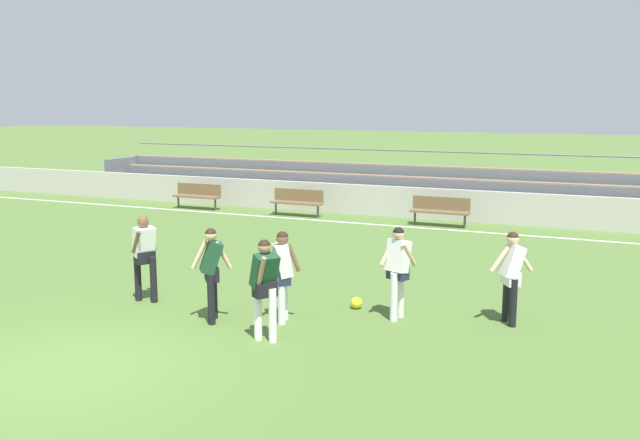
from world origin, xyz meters
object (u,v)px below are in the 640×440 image
Objects in this scene: player_white_trailing_run at (511,270)px; player_dark_on_ball at (212,266)px; player_white_overlapping at (283,269)px; soccer_ball at (356,303)px; player_white_challenging at (144,251)px; player_white_wide_right at (398,265)px; bench_centre_sideline at (298,200)px; bench_near_bin at (440,209)px; bench_far_right at (198,194)px; player_dark_deep_cover at (265,281)px; bleacher_stand at (386,184)px.

player_dark_on_ball reaches higher than player_white_trailing_run.
player_white_overlapping reaches higher than soccer_ball.
player_white_trailing_run is at bearing 11.60° from player_white_challenging.
player_white_trailing_run is (3.66, 1.44, 0.01)m from player_white_overlapping.
player_white_wide_right is at bearing 25.32° from player_dark_on_ball.
bench_centre_sideline is at bearing 120.83° from soccer_ball.
player_white_overlapping is 3.93m from player_white_trailing_run.
player_white_challenging reaches higher than player_white_overlapping.
player_dark_on_ball is (-1.53, -10.74, 0.44)m from bench_near_bin.
bench_far_right is 1.09× the size of player_white_wide_right.
player_white_overlapping is 1.00m from player_dark_deep_cover.
player_white_challenging is at bearing 178.55° from player_white_overlapping.
bench_far_right is 1.00× the size of bench_centre_sideline.
player_white_trailing_run is at bearing 4.43° from soccer_ball.
player_white_overlapping is 0.97× the size of player_dark_deep_cover.
bench_centre_sideline is at bearing 107.28° from player_dark_on_ball.
player_white_wide_right is at bearing 49.75° from player_dark_deep_cover.
player_dark_on_ball reaches higher than bench_near_bin.
bench_near_bin is 9.09m from soccer_ball.
player_white_wide_right is at bearing -18.67° from soccer_ball.
player_dark_on_ball is (7.30, -10.74, 0.44)m from bench_far_right.
bench_near_bin is 10.30m from player_white_overlapping.
player_white_wide_right is 1.02× the size of player_white_trailing_run.
player_dark_on_ball is at bearing -98.09° from bench_near_bin.
bleacher_stand is 14.29× the size of player_dark_deep_cover.
player_white_wide_right is at bearing -42.42° from bench_far_right.
player_dark_on_ball is (1.21, -13.85, 0.16)m from bleacher_stand.
player_white_trailing_run is (3.28, -8.85, 0.42)m from bench_near_bin.
bleacher_stand is 6.85m from bench_far_right.
bleacher_stand is at bearing 99.96° from player_white_overlapping.
player_white_wide_right is 1.27m from soccer_ball.
soccer_ball is at bearing -74.95° from bleacher_stand.
player_dark_deep_cover is 1.42m from player_dark_on_ball.
player_dark_on_ball is at bearing -16.33° from player_white_challenging.
bench_centre_sideline is 1.12× the size of player_white_overlapping.
bleacher_stand reaches higher than bench_near_bin.
bench_far_right is at bearing 124.20° from player_dark_on_ball.
player_white_challenging is at bearing -163.57° from soccer_ball.
player_white_wide_right reaches higher than soccer_ball.
player_dark_deep_cover reaches higher than player_white_trailing_run.
bench_near_bin is 10.86m from player_dark_on_ball.
bench_far_right is 8.83m from bench_near_bin.
player_white_challenging is 4.16m from soccer_ball.
bench_far_right is at bearing 127.39° from player_dark_deep_cover.
bench_near_bin is 9.44m from player_white_trailing_run.
bench_far_right is at bearing 180.00° from bench_centre_sideline.
player_white_wide_right is (1.41, -9.35, 0.44)m from bench_near_bin.
bleacher_stand reaches higher than player_white_challenging.
bench_near_bin is at bearing 98.57° from player_white_wide_right.
player_dark_deep_cover is (4.65, -11.27, 0.45)m from bench_centre_sideline.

